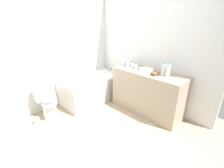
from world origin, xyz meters
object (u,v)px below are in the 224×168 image
at_px(sink_faucet, 151,68).
at_px(water_bottle_3, 168,70).
at_px(drinking_glass_0, 136,67).
at_px(amenity_basket, 155,74).
at_px(bathtub, 93,88).
at_px(water_bottle_1, 124,62).
at_px(toilet_paper_roll, 36,121).
at_px(drinking_glass_1, 132,66).
at_px(water_bottle_0, 128,63).
at_px(water_bottle_2, 164,69).
at_px(toilet, 48,102).
at_px(soap_dish, 177,80).
at_px(sink_basin, 147,70).

distance_m(sink_faucet, water_bottle_3, 0.49).
bearing_deg(drinking_glass_0, amenity_basket, -96.08).
height_order(bathtub, water_bottle_1, bathtub).
bearing_deg(toilet_paper_roll, amenity_basket, -37.84).
relative_size(water_bottle_1, drinking_glass_1, 2.19).
xyz_separation_m(water_bottle_0, water_bottle_2, (0.04, -0.80, 0.02)).
bearing_deg(toilet, amenity_basket, 51.81).
height_order(sink_faucet, toilet_paper_roll, sink_faucet).
height_order(water_bottle_3, soap_dish, water_bottle_3).
relative_size(sink_basin, toilet_paper_roll, 2.36).
bearing_deg(water_bottle_0, soap_dish, -91.21).
distance_m(sink_basin, soap_dish, 0.65).
xyz_separation_m(drinking_glass_0, toilet_paper_roll, (-1.80, 0.90, -0.86)).
distance_m(toilet, water_bottle_0, 1.79).
relative_size(sink_basin, sink_faucet, 1.87).
bearing_deg(drinking_glass_0, water_bottle_0, 88.25).
xyz_separation_m(drinking_glass_1, amenity_basket, (-0.05, -0.56, -0.02)).
distance_m(bathtub, toilet, 1.10).
distance_m(water_bottle_0, drinking_glass_0, 0.23).
bearing_deg(toilet, water_bottle_3, 49.34).
height_order(water_bottle_2, soap_dish, water_bottle_2).
height_order(soap_dish, toilet_paper_roll, soap_dish).
bearing_deg(water_bottle_1, bathtub, 126.02).
bearing_deg(water_bottle_1, toilet_paper_roll, 162.24).
bearing_deg(water_bottle_2, water_bottle_1, 93.14).
bearing_deg(toilet_paper_roll, sink_faucet, -29.03).
xyz_separation_m(water_bottle_1, drinking_glass_1, (0.00, -0.23, -0.05)).
bearing_deg(soap_dish, water_bottle_3, 75.69).
distance_m(water_bottle_0, toilet_paper_roll, 2.14).
xyz_separation_m(drinking_glass_1, soap_dish, (-0.01, -0.96, -0.04)).
height_order(drinking_glass_1, soap_dish, drinking_glass_1).
xyz_separation_m(bathtub, sink_faucet, (0.64, -1.13, 0.60)).
distance_m(sink_basin, water_bottle_3, 0.46).
distance_m(water_bottle_0, water_bottle_3, 0.89).
bearing_deg(soap_dish, bathtub, 103.10).
bearing_deg(water_bottle_0, water_bottle_3, -88.30).
bearing_deg(sink_basin, toilet, 144.10).
relative_size(sink_faucet, water_bottle_0, 0.77).
bearing_deg(amenity_basket, toilet_paper_roll, 142.16).
height_order(water_bottle_3, drinking_glass_0, water_bottle_3).
distance_m(sink_basin, water_bottle_1, 0.55).
height_order(bathtub, sink_basin, bathtub).
xyz_separation_m(water_bottle_2, toilet_paper_roll, (-1.85, 1.48, -0.93)).
bearing_deg(water_bottle_2, drinking_glass_1, 94.12).
height_order(drinking_glass_0, toilet_paper_roll, drinking_glass_0).
distance_m(water_bottle_1, soap_dish, 1.19).
xyz_separation_m(drinking_glass_0, drinking_glass_1, (-0.00, 0.10, 0.00)).
xyz_separation_m(water_bottle_0, amenity_basket, (-0.06, -0.68, -0.07)).
relative_size(sink_basin, water_bottle_2, 1.19).
bearing_deg(water_bottle_1, amenity_basket, -93.41).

